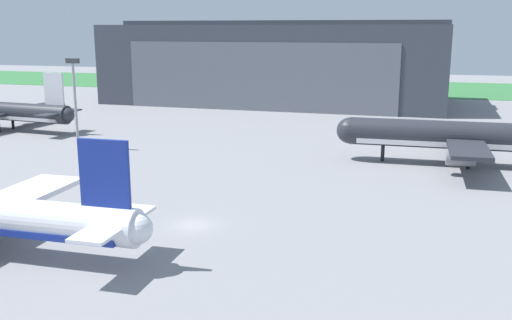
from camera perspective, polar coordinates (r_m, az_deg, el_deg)
The scene contains 5 objects.
ground_plane at distance 62.06m, azimuth -6.12°, elevation -6.33°, with size 440.00×440.00×0.00m, color gray.
grass_field_strip at distance 209.15m, azimuth 10.53°, elevation 7.04°, with size 440.00×56.00×0.08m, color #34753E.
maintenance_hangar at distance 164.59m, azimuth 2.19°, elevation 9.44°, with size 90.35×41.11×22.23m.
airliner_far_left at distance 92.20m, azimuth 19.17°, elevation 2.19°, with size 36.32×28.78×13.88m.
apron_light_mast at distance 102.54m, azimuth -17.29°, elevation 6.04°, with size 2.40×0.50×15.35m.
Camera 1 is at (23.24, -53.86, 20.26)m, focal length 40.92 mm.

